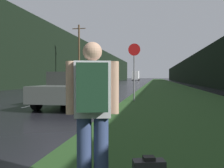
{
  "coord_description": "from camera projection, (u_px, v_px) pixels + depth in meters",
  "views": [
    {
      "loc": [
        5.38,
        1.9,
        1.25
      ],
      "look_at": [
        2.71,
        16.35,
        0.83
      ],
      "focal_mm": 38.0,
      "sensor_mm": 36.0,
      "label": 1
    }
  ],
  "objects": [
    {
      "name": "lane_stripe_d",
      "position": [
        84.0,
        94.0,
        18.0
      ],
      "size": [
        0.12,
        3.0,
        0.01
      ],
      "primitive_type": "cube",
      "color": "silver",
      "rests_on": "ground_plane"
    },
    {
      "name": "treeline_far_side",
      "position": [
        83.0,
        63.0,
        49.93
      ],
      "size": [
        2.0,
        140.0,
        8.6
      ],
      "primitive_type": "cube",
      "color": "black",
      "rests_on": "ground_plane"
    },
    {
      "name": "treeline_near_side",
      "position": [
        194.0,
        70.0,
        45.91
      ],
      "size": [
        2.0,
        140.0,
        5.16
      ],
      "primitive_type": "cube",
      "color": "black",
      "rests_on": "ground_plane"
    },
    {
      "name": "stop_sign",
      "position": [
        134.0,
        67.0,
        12.23
      ],
      "size": [
        0.62,
        0.07,
        2.99
      ],
      "color": "slate",
      "rests_on": "ground_plane"
    },
    {
      "name": "grass_verge",
      "position": [
        164.0,
        85.0,
        37.25
      ],
      "size": [
        6.0,
        240.0,
        0.02
      ],
      "primitive_type": "cube",
      "color": "#26471E",
      "rests_on": "ground_plane"
    },
    {
      "name": "delivery_truck",
      "position": [
        136.0,
        76.0,
        87.14
      ],
      "size": [
        2.44,
        7.44,
        3.54
      ],
      "color": "gray",
      "rests_on": "ground_plane"
    },
    {
      "name": "car_passing_near",
      "position": [
        72.0,
        89.0,
        10.22
      ],
      "size": [
        2.01,
        4.45,
        1.47
      ],
      "rotation": [
        0.0,
        0.0,
        3.14
      ],
      "color": "#4C514C",
      "rests_on": "ground_plane"
    },
    {
      "name": "hitchhiker_with_backpack",
      "position": [
        93.0,
        107.0,
        2.5
      ],
      "size": [
        0.55,
        0.47,
        1.63
      ],
      "rotation": [
        0.0,
        0.0,
        0.25
      ],
      "color": "navy",
      "rests_on": "ground_plane"
    },
    {
      "name": "lane_stripe_c",
      "position": [
        39.0,
        104.0,
        11.12
      ],
      "size": [
        0.12,
        3.0,
        0.01
      ],
      "primitive_type": "cube",
      "color": "silver",
      "rests_on": "ground_plane"
    },
    {
      "name": "utility_pole_far",
      "position": [
        79.0,
        55.0,
        31.8
      ],
      "size": [
        1.8,
        0.24,
        8.26
      ],
      "color": "#4C3823",
      "rests_on": "ground_plane"
    }
  ]
}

